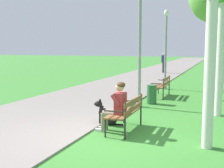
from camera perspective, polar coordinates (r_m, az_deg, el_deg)
ground_plane at (r=6.96m, az=-2.81°, el=-10.34°), size 120.00×120.00×0.00m
paved_path at (r=30.60m, az=10.81°, el=3.09°), size 4.29×60.00×0.04m
park_bench_near at (r=7.42m, az=2.82°, el=-5.14°), size 0.55×1.50×0.85m
park_bench_mid at (r=12.71m, az=9.59°, el=-0.12°), size 0.55×1.50×0.85m
person_seated_on_near_bench at (r=7.28m, az=0.81°, el=-4.03°), size 0.74×0.49×1.25m
dog_black at (r=8.05m, az=-0.98°, el=-6.01°), size 0.83×0.32×0.71m
lamp_post_near at (r=10.32m, az=5.33°, el=7.14°), size 0.24×0.24×4.05m
lamp_post_mid at (r=14.96m, az=10.25°, el=6.71°), size 0.24×0.24×3.89m
litter_bin at (r=11.07m, az=7.61°, el=-1.99°), size 0.36×0.36×0.70m
pedestrian_distant at (r=24.23m, az=9.86°, el=4.04°), size 0.32×0.22×1.65m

